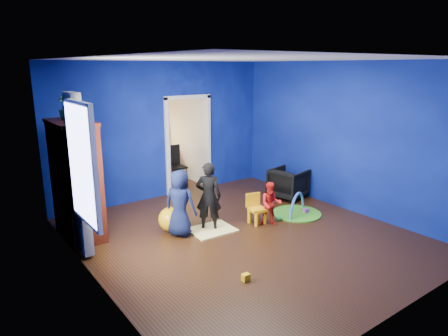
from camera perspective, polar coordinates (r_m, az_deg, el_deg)
floor at (r=6.87m, az=2.78°, el=-9.68°), size 5.00×5.50×0.01m
ceiling at (r=6.27m, az=3.11°, el=15.29°), size 5.00×5.50×0.01m
wall_back at (r=8.69m, az=-8.62°, el=5.29°), size 5.00×0.02×2.90m
wall_front at (r=4.69m, az=24.67°, el=-3.69°), size 5.00×0.02×2.90m
wall_left at (r=5.25m, az=-18.76°, el=-1.28°), size 0.02×5.50×2.90m
wall_right at (r=8.20m, az=16.67°, el=4.31°), size 0.02×5.50×2.90m
alcove at (r=9.76m, az=-7.86°, el=5.11°), size 1.00×1.75×2.50m
armchair at (r=8.79m, az=9.18°, el=-2.15°), size 0.84×0.83×0.65m
child_black at (r=6.93m, az=-2.22°, el=-4.06°), size 0.53×0.51×1.21m
child_navy at (r=6.73m, az=-6.31°, el=-5.01°), size 0.60×0.67×1.14m
toddler_red at (r=7.22m, az=6.73°, el=-5.10°), size 0.49×0.47×0.80m
vase at (r=6.49m, az=-20.47°, el=6.99°), size 0.20×0.20×0.21m
potted_plant at (r=6.98m, az=-21.74°, el=8.05°), size 0.24×0.24×0.38m
tv_armoire at (r=6.98m, az=-20.39°, el=-1.64°), size 0.58×1.14×1.96m
crt_tv at (r=6.98m, az=-20.10°, el=-1.27°), size 0.46×0.70×0.54m
yellow_blanket at (r=7.06m, az=-1.72°, el=-8.83°), size 0.78×0.63×0.03m
hopper_ball at (r=7.04m, az=-7.61°, el=-7.27°), size 0.43×0.43×0.43m
kid_chair at (r=7.32m, az=4.76°, el=-6.05°), size 0.34×0.34×0.50m
play_mat at (r=7.94m, az=10.35°, el=-6.39°), size 0.94×0.94×0.02m
toy_arch at (r=7.94m, az=10.35°, el=-6.34°), size 0.77×0.41×0.84m
window_left at (r=5.56m, az=-19.81°, el=0.53°), size 0.03×0.95×1.55m
curtain at (r=6.17m, az=-20.05°, el=-1.04°), size 0.14×0.42×2.40m
doorway at (r=9.04m, az=-5.16°, el=3.17°), size 1.16×0.10×2.10m
study_desk at (r=10.48m, az=-9.36°, el=0.82°), size 0.88×0.44×0.75m
desk_monitor at (r=10.47m, az=-9.79°, el=4.00°), size 0.40×0.05×0.32m
desk_lamp at (r=10.30m, az=-11.03°, el=3.66°), size 0.14×0.14×0.14m
folding_chair at (r=9.64m, az=-6.78°, el=0.23°), size 0.40×0.40×0.92m
book_shelf at (r=10.33m, az=-10.02°, el=9.84°), size 0.88×0.24×0.04m
toy_0 at (r=8.43m, az=6.88°, el=-4.72°), size 0.11×0.11×0.11m
toy_1 at (r=5.55m, az=3.12°, el=-15.33°), size 0.10×0.08×0.10m
toy_2 at (r=7.55m, az=7.81°, el=-7.06°), size 0.11×0.11×0.11m
toy_3 at (r=7.99m, az=11.61°, el=-6.05°), size 0.10×0.08×0.10m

